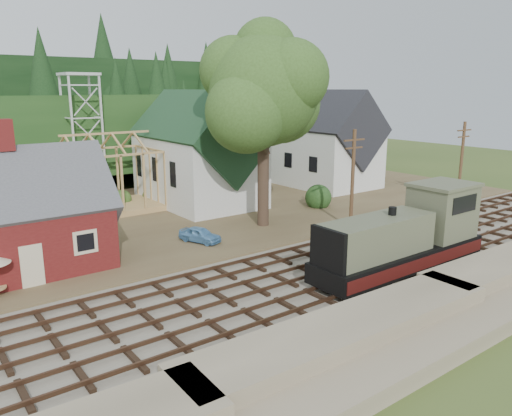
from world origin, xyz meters
TOP-DOWN VIEW (x-y plane):
  - ground at (0.00, 0.00)m, footprint 140.00×140.00m
  - embankment at (0.00, -8.50)m, footprint 64.00×5.00m
  - railroad_bed at (0.00, 0.00)m, footprint 64.00×11.00m
  - village_flat at (0.00, 18.00)m, footprint 64.00×26.00m
  - hillside at (0.00, 42.00)m, footprint 70.00×28.96m
  - ridge at (0.00, 58.00)m, footprint 80.00×20.00m
  - depot at (-16.00, 11.00)m, footprint 10.80×7.41m
  - church at (2.00, 19.68)m, footprint 8.40×15.17m
  - farmhouse at (18.00, 19.00)m, footprint 8.40×10.80m
  - timber_frame at (-6.00, 22.00)m, footprint 8.20×6.20m
  - lattice_tower at (-6.00, 28.00)m, footprint 3.20×3.20m
  - big_tree at (2.17, 10.08)m, footprint 10.90×8.40m
  - telegraph_pole_near at (7.00, 5.20)m, footprint 2.20×0.28m
  - telegraph_pole_far at (22.00, 5.20)m, footprint 2.20×0.28m
  - locomotive at (2.93, -3.00)m, footprint 12.60×3.15m
  - car_blue at (-4.40, 9.08)m, footprint 2.38×3.45m
  - car_red at (19.55, 16.24)m, footprint 4.44×3.03m

SIDE VIEW (x-z plane):
  - ground at x=0.00m, z-range 0.00..0.00m
  - embankment at x=0.00m, z-range -0.80..0.80m
  - hillside at x=0.00m, z-range -6.37..6.37m
  - ridge at x=0.00m, z-range -6.00..6.00m
  - railroad_bed at x=0.00m, z-range 0.00..0.16m
  - village_flat at x=0.00m, z-range 0.00..0.30m
  - car_blue at x=-4.40m, z-range 0.30..1.39m
  - car_red at x=19.55m, z-range 0.30..1.43m
  - locomotive at x=2.93m, z-range -0.30..4.72m
  - depot at x=-16.00m, z-range -1.29..7.71m
  - timber_frame at x=-6.00m, z-range -0.23..6.76m
  - telegraph_pole_near at x=7.00m, z-range 0.25..8.25m
  - telegraph_pole_far at x=22.00m, z-range 0.25..8.25m
  - farmhouse at x=18.00m, z-range -0.43..10.17m
  - church at x=2.00m, z-range -1.32..11.68m
  - lattice_tower at x=-6.00m, z-range 3.97..16.10m
  - big_tree at x=2.17m, z-range 2.87..17.57m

